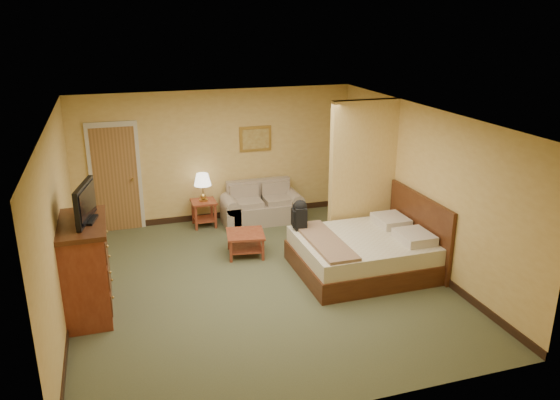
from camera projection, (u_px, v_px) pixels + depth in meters
name	position (u px, v px, depth m)	size (l,w,h in m)	color
floor	(259.00, 283.00, 8.45)	(6.00, 6.00, 0.00)	#4E5235
ceiling	(256.00, 116.00, 7.62)	(6.00, 6.00, 0.00)	white
back_wall	(217.00, 156.00, 10.74)	(5.50, 0.02, 2.60)	#DCB35D
left_wall	(58.00, 224.00, 7.25)	(0.02, 6.00, 2.60)	#DCB35D
right_wall	(421.00, 187.00, 8.82)	(0.02, 6.00, 2.60)	#DCB35D
partition	(362.00, 175.00, 9.49)	(1.20, 0.15, 2.60)	#DCB35D
door	(116.00, 178.00, 10.24)	(0.94, 0.16, 2.10)	beige
baseboard	(219.00, 215.00, 11.13)	(5.50, 0.02, 0.12)	black
loveseat	(262.00, 209.00, 10.91)	(1.58, 0.74, 0.80)	tan
side_table	(204.00, 209.00, 10.63)	(0.47, 0.47, 0.52)	maroon
table_lamp	(202.00, 180.00, 10.44)	(0.33, 0.33, 0.55)	#B18941
coffee_table	(245.00, 239.00, 9.35)	(0.72, 0.72, 0.40)	maroon
wall_picture	(255.00, 139.00, 10.85)	(0.65, 0.04, 0.50)	#B78E3F
dresser	(85.00, 268.00, 7.39)	(0.66, 1.26, 1.35)	maroon
tv	(85.00, 204.00, 7.13)	(0.29, 0.84, 0.52)	black
bed	(368.00, 251.00, 8.78)	(2.17, 1.84, 1.19)	#431F0F
backpack	(300.00, 214.00, 8.95)	(0.23, 0.31, 0.49)	black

